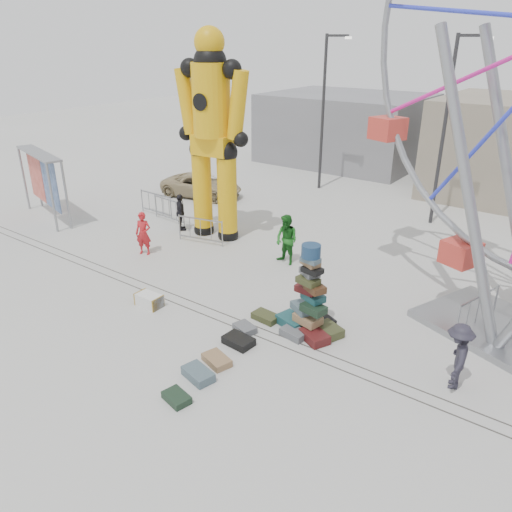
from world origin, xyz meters
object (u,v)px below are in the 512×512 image
Objects in this scene: lamp_post_right at (447,123)px; crash_test_dummy at (212,130)px; barricade_wheel_front at (477,311)px; pedestrian_black at (180,212)px; barricade_dummy_c at (200,230)px; pedestrian_grey at (457,356)px; suitcase_tower at (309,307)px; barricade_dummy_b at (169,210)px; steamer_trunk at (149,300)px; parked_suv at (202,185)px; barricade_dummy_a at (156,204)px; lamp_post_left at (325,106)px; pedestrian_green at (287,240)px; pedestrian_red at (143,233)px; banner_scaffold at (41,169)px.

lamp_post_right is 0.94× the size of crash_test_dummy.
pedestrian_black reaches higher than barricade_wheel_front.
pedestrian_black reaches higher than barricade_dummy_c.
pedestrian_black is 13.48m from pedestrian_grey.
barricade_dummy_b is at bearing 174.75° from suitcase_tower.
steamer_trunk is 0.20× the size of parked_suv.
suitcase_tower reaches higher than barricade_dummy_c.
barricade_wheel_front is at bearing -4.82° from barricade_dummy_a.
pedestrian_black is (-1.67, -0.40, -3.66)m from crash_test_dummy.
lamp_post_left is 10.37m from barricade_dummy_a.
pedestrian_green reaches higher than steamer_trunk.
barricade_dummy_c is at bearing 105.65° from barricade_wheel_front.
lamp_post_right is 13.50m from barricade_dummy_a.
crash_test_dummy is at bearing -178.32° from pedestrian_green.
barricade_dummy_c reaches higher than steamer_trunk.
lamp_post_left is at bearing 77.67° from barricade_dummy_b.
steamer_trunk is 4.33m from pedestrian_red.
parked_suv is (-11.44, 8.15, -0.16)m from suitcase_tower.
barricade_dummy_b is (-9.97, 4.28, -0.21)m from suitcase_tower.
suitcase_tower is at bearing -36.28° from crash_test_dummy.
pedestrian_grey is (7.23, -3.66, -0.09)m from pedestrian_green.
crash_test_dummy is 4.91m from pedestrian_red.
crash_test_dummy is (-7.01, -7.07, 0.00)m from lamp_post_right.
suitcase_tower is at bearing -17.76° from barricade_dummy_b.
suitcase_tower reaches higher than pedestrian_black.
suitcase_tower reaches higher than pedestrian_green.
crash_test_dummy reaches higher than pedestrian_grey.
parked_suv is (-11.36, -3.11, -3.89)m from lamp_post_right.
barricade_dummy_b is at bearing -144.79° from lamp_post_right.
crash_test_dummy is at bearing 79.56° from barricade_dummy_c.
barricade_dummy_a is 1.17× the size of pedestrian_red.
crash_test_dummy is 5.19× the size of pedestrian_black.
pedestrian_red is (-11.95, -1.98, 0.30)m from barricade_wheel_front.
crash_test_dummy reaches higher than barricade_dummy_c.
pedestrian_red is 2.84m from pedestrian_black.
pedestrian_red is at bearing -94.67° from lamp_post_left.
parked_suv is (3.46, 6.89, -1.74)m from banner_scaffold.
suitcase_tower is 4.72m from pedestrian_green.
lamp_post_right is at bearing 79.28° from pedestrian_green.
pedestrian_grey reaches higher than barricade_dummy_c.
crash_test_dummy reaches higher than lamp_post_left.
barricade_dummy_b is 0.47× the size of parked_suv.
barricade_dummy_a is 3.60m from parked_suv.
lamp_post_right is 4.69× the size of pedestrian_red.
barricade_wheel_front is at bearing -64.36° from lamp_post_right.
suitcase_tower is 1.59× the size of pedestrian_red.
lamp_post_right is at bearing 32.29° from barricade_dummy_a.
lamp_post_right and lamp_post_left have the same top height.
banner_scaffold is 6.99m from pedestrian_red.
lamp_post_left reaches higher than pedestrian_grey.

